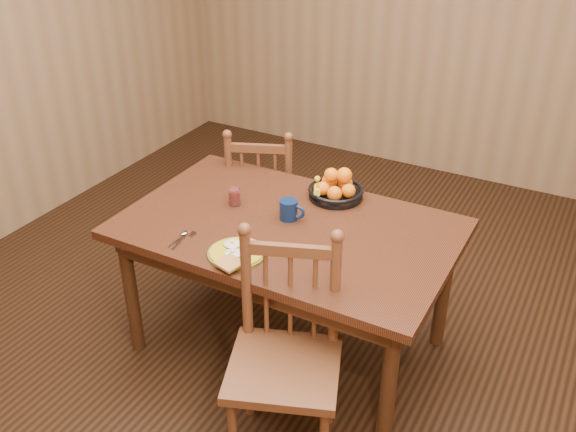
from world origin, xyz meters
The scene contains 10 objects.
room centered at (0.00, 0.00, 1.35)m, with size 4.52×5.02×2.72m.
dining_table centered at (0.00, 0.00, 0.67)m, with size 1.60×1.00×0.75m.
chair_far centered at (-0.52, 0.64, 0.46)m, with size 0.55×0.54×0.94m.
chair_near centered at (0.30, -0.57, 0.49)m, with size 0.58×0.57×1.01m.
breakfast_plate centered at (-0.08, -0.34, 0.76)m, with size 0.26×0.30×0.04m.
fork centered at (-0.36, -0.35, 0.75)m, with size 0.05×0.18×0.00m.
spoon centered at (-0.39, -0.33, 0.75)m, with size 0.04×0.16×0.01m.
coffee_mug centered at (-0.02, 0.06, 0.80)m, with size 0.13×0.09×0.10m.
juice_glass centered at (-0.34, 0.05, 0.79)m, with size 0.06×0.06×0.09m.
fruit_bowl centered at (0.08, 0.37, 0.80)m, with size 0.29×0.29×0.17m.
Camera 1 is at (1.27, -2.34, 2.33)m, focal length 40.00 mm.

